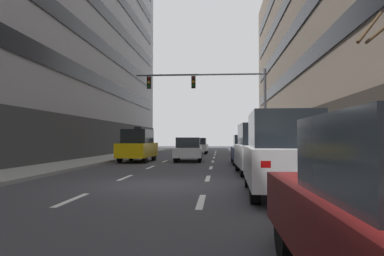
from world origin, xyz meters
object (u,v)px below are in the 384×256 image
at_px(car_driving_0, 199,146).
at_px(car_parked_1, 282,154).
at_px(car_parked_2, 259,149).
at_px(traffic_signal_0, 218,93).
at_px(car_parked_3, 248,150).
at_px(car_driving_2, 188,150).
at_px(taxi_driving_1, 138,146).

bearing_deg(car_driving_0, car_parked_1, -81.76).
xyz_separation_m(car_parked_1, car_parked_2, (0.00, 5.71, -0.03)).
bearing_deg(traffic_signal_0, car_driving_0, 100.61).
bearing_deg(car_parked_3, car_driving_2, 146.36).
bearing_deg(taxi_driving_1, car_parked_1, -62.40).
distance_m(car_driving_2, car_parked_2, 9.08).
relative_size(car_driving_2, car_parked_2, 0.96).
relative_size(car_parked_2, car_parked_3, 0.97).
xyz_separation_m(car_driving_2, car_parked_1, (3.72, -13.99, 0.32)).
bearing_deg(car_driving_0, car_driving_2, -89.90).
bearing_deg(car_driving_2, car_parked_2, -65.82).
height_order(taxi_driving_1, car_parked_2, taxi_driving_1).
bearing_deg(car_parked_2, traffic_signal_0, 100.44).
relative_size(car_driving_2, car_parked_1, 0.93).
bearing_deg(taxi_driving_1, car_parked_2, -47.57).
relative_size(taxi_driving_1, traffic_signal_0, 0.48).
xyz_separation_m(car_driving_0, car_parked_1, (3.74, -25.82, 0.32)).
bearing_deg(traffic_signal_0, car_parked_2, -79.56).
relative_size(car_driving_0, car_driving_2, 0.99).
relative_size(car_parked_1, car_parked_2, 1.03).
bearing_deg(taxi_driving_1, traffic_signal_0, 18.84).
height_order(car_driving_0, car_parked_1, car_parked_1).
distance_m(car_driving_2, car_parked_3, 4.47).
distance_m(car_driving_0, car_parked_3, 14.78).
bearing_deg(car_parked_1, taxi_driving_1, 117.60).
xyz_separation_m(taxi_driving_1, car_parked_3, (6.97, -1.81, -0.20)).
xyz_separation_m(car_driving_2, car_parked_2, (3.72, -8.28, 0.28)).
distance_m(car_driving_0, car_parked_2, 20.46).
distance_m(car_parked_2, traffic_signal_0, 10.21).
distance_m(car_parked_1, car_parked_2, 5.71).
relative_size(taxi_driving_1, car_driving_2, 1.03).
distance_m(car_driving_0, car_driving_2, 11.83).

